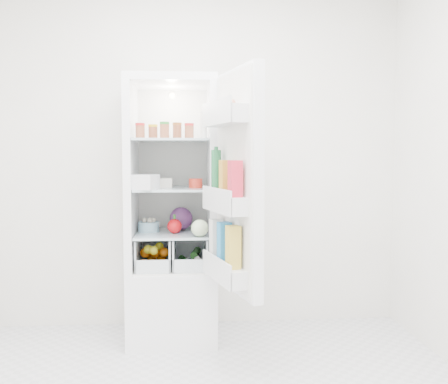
{
  "coord_description": "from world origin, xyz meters",
  "views": [
    {
      "loc": [
        -0.1,
        -2.25,
        1.27
      ],
      "look_at": [
        0.14,
        0.95,
        1.04
      ],
      "focal_mm": 40.0,
      "sensor_mm": 36.0,
      "label": 1
    }
  ],
  "objects": [
    {
      "name": "tub_white",
      "position": [
        -0.37,
        0.99,
        1.11
      ],
      "size": [
        0.19,
        0.19,
        0.1
      ],
      "primitive_type": "cube",
      "rotation": [
        0.0,
        0.0,
        -0.36
      ],
      "color": "silver",
      "rests_on": "shelf_mid"
    },
    {
      "name": "salad_bag",
      "position": [
        -0.02,
        0.97,
        0.8
      ],
      "size": [
        0.11,
        0.11,
        0.11
      ],
      "primitive_type": "sphere",
      "color": "beige",
      "rests_on": "shelf_low"
    },
    {
      "name": "citrus_pile",
      "position": [
        -0.32,
        1.17,
        0.58
      ],
      "size": [
        0.2,
        0.31,
        0.16
      ],
      "color": "orange",
      "rests_on": "refrigerator"
    },
    {
      "name": "squeeze_bottle",
      "position": [
        0.01,
        1.16,
        1.48
      ],
      "size": [
        0.06,
        0.06,
        0.18
      ],
      "primitive_type": "cylinder",
      "rotation": [
        0.0,
        0.0,
        0.08
      ],
      "color": "white",
      "rests_on": "shelf_top"
    },
    {
      "name": "red_cabbage",
      "position": [
        -0.14,
        1.29,
        0.83
      ],
      "size": [
        0.16,
        0.16,
        0.16
      ],
      "primitive_type": "sphere",
      "color": "#61215E",
      "rests_on": "shelf_low"
    },
    {
      "name": "shelf_mid",
      "position": [
        -0.2,
        1.19,
        1.05
      ],
      "size": [
        0.49,
        0.53,
        0.02
      ],
      "primitive_type": "cube",
      "color": "silver",
      "rests_on": "refrigerator"
    },
    {
      "name": "tub_cream",
      "position": [
        -0.25,
        1.21,
        1.09
      ],
      "size": [
        0.11,
        0.11,
        0.06
      ],
      "primitive_type": "cube",
      "rotation": [
        0.0,
        0.0,
        -0.03
      ],
      "color": "white",
      "rests_on": "shelf_mid"
    },
    {
      "name": "crisper_right",
      "position": [
        -0.08,
        1.19,
        0.61
      ],
      "size": [
        0.23,
        0.46,
        0.22
      ],
      "primitive_type": null,
      "color": "silver",
      "rests_on": "refrigerator"
    },
    {
      "name": "fridge_door",
      "position": [
        0.18,
        0.62,
        1.09
      ],
      "size": [
        0.3,
        0.6,
        1.3
      ],
      "rotation": [
        0.0,
        0.0,
        1.83
      ],
      "color": "white",
      "rests_on": "refrigerator"
    },
    {
      "name": "room_walls",
      "position": [
        0.0,
        0.0,
        1.59
      ],
      "size": [
        3.02,
        3.02,
        2.61
      ],
      "color": "silver",
      "rests_on": "ground"
    },
    {
      "name": "veg_pile",
      "position": [
        -0.07,
        1.18,
        0.56
      ],
      "size": [
        0.16,
        0.3,
        0.1
      ],
      "color": "#194D1A",
      "rests_on": "refrigerator"
    },
    {
      "name": "refrigerator",
      "position": [
        -0.2,
        1.25,
        0.67
      ],
      "size": [
        0.6,
        0.6,
        1.8
      ],
      "color": "white",
      "rests_on": "ground"
    },
    {
      "name": "bell_pepper",
      "position": [
        -0.18,
        1.12,
        0.8
      ],
      "size": [
        0.1,
        0.1,
        0.1
      ],
      "primitive_type": "sphere",
      "color": "red",
      "rests_on": "shelf_low"
    },
    {
      "name": "tin_red",
      "position": [
        -0.04,
        1.15,
        1.09
      ],
      "size": [
        0.1,
        0.1,
        0.06
      ],
      "primitive_type": "cylinder",
      "rotation": [
        0.0,
        0.0,
        0.09
      ],
      "color": "red",
      "rests_on": "shelf_mid"
    },
    {
      "name": "condiment_jars",
      "position": [
        -0.24,
        1.07,
        1.43
      ],
      "size": [
        0.38,
        0.16,
        0.08
      ],
      "color": "#B21919",
      "rests_on": "shelf_top"
    },
    {
      "name": "shelf_top",
      "position": [
        -0.2,
        1.19,
        1.38
      ],
      "size": [
        0.49,
        0.53,
        0.02
      ],
      "primitive_type": "cube",
      "color": "silver",
      "rests_on": "refrigerator"
    },
    {
      "name": "mushroom_bowl",
      "position": [
        -0.36,
        1.23,
        0.78
      ],
      "size": [
        0.18,
        0.18,
        0.07
      ],
      "primitive_type": "cylinder",
      "rotation": [
        0.0,
        0.0,
        -0.33
      ],
      "color": "#9AD0E6",
      "rests_on": "shelf_low"
    },
    {
      "name": "crisper_left",
      "position": [
        -0.32,
        1.19,
        0.61
      ],
      "size": [
        0.23,
        0.46,
        0.22
      ],
      "primitive_type": null,
      "color": "silver",
      "rests_on": "refrigerator"
    },
    {
      "name": "shelf_low",
      "position": [
        -0.2,
        1.19,
        0.74
      ],
      "size": [
        0.49,
        0.53,
        0.01
      ],
      "primitive_type": "cube",
      "color": "silver",
      "rests_on": "refrigerator"
    }
  ]
}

